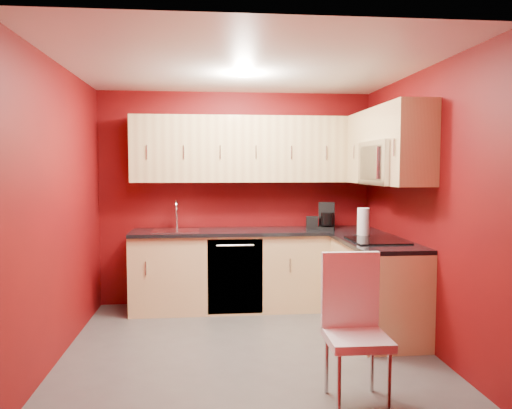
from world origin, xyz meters
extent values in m
plane|color=#4B4846|center=(0.00, 0.00, 0.00)|extent=(3.20, 3.20, 0.00)
plane|color=white|center=(0.00, 0.00, 2.50)|extent=(3.20, 3.20, 0.00)
plane|color=#640909|center=(0.00, 1.50, 1.25)|extent=(3.20, 0.00, 3.20)
plane|color=#640909|center=(0.00, -1.50, 1.25)|extent=(3.20, 0.00, 3.20)
plane|color=#640909|center=(-1.60, 0.00, 1.25)|extent=(0.00, 3.00, 3.00)
plane|color=#640909|center=(1.60, 0.00, 1.25)|extent=(0.00, 3.00, 3.00)
cube|color=#D8B57B|center=(0.20, 1.20, 0.43)|extent=(2.80, 0.60, 0.87)
cube|color=#D8B57B|center=(1.30, 0.25, 0.43)|extent=(0.60, 1.30, 0.87)
cube|color=black|center=(0.20, 1.19, 0.89)|extent=(2.80, 0.63, 0.04)
cube|color=black|center=(1.29, 0.23, 0.89)|extent=(0.63, 1.27, 0.04)
cube|color=tan|center=(0.20, 1.32, 1.83)|extent=(2.80, 0.35, 0.75)
cube|color=tan|center=(1.43, 0.86, 1.83)|extent=(0.35, 0.57, 0.75)
cube|color=tan|center=(1.43, -0.29, 1.83)|extent=(0.35, 0.22, 0.75)
cube|color=tan|center=(1.43, 0.20, 2.04)|extent=(0.35, 0.76, 0.33)
cube|color=silver|center=(1.40, 0.20, 1.66)|extent=(0.40, 0.76, 0.42)
cube|color=black|center=(1.21, 0.20, 1.66)|extent=(0.02, 0.62, 0.33)
cylinder|color=silver|center=(1.19, -0.03, 1.66)|extent=(0.02, 0.02, 0.29)
cube|color=black|center=(1.28, 0.20, 0.92)|extent=(0.50, 0.55, 0.01)
cube|color=silver|center=(-0.70, 1.18, 0.91)|extent=(0.52, 0.42, 0.02)
cylinder|color=silver|center=(-0.70, 1.38, 1.04)|extent=(0.02, 0.02, 0.26)
torus|color=silver|center=(-0.70, 1.31, 1.17)|extent=(0.02, 0.16, 0.16)
cylinder|color=silver|center=(-0.70, 1.24, 1.11)|extent=(0.02, 0.02, 0.12)
cube|color=black|center=(-0.05, 0.91, 0.43)|extent=(0.60, 0.02, 0.82)
cylinder|color=white|center=(0.00, 0.30, 2.48)|extent=(0.20, 0.20, 0.01)
camera|label=1|loc=(-0.35, -4.42, 1.61)|focal=35.00mm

